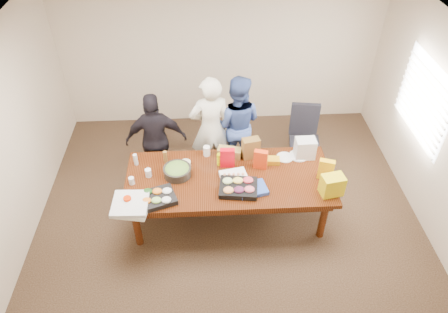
{
  "coord_description": "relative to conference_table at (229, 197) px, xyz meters",
  "views": [
    {
      "loc": [
        -0.29,
        -4.12,
        4.62
      ],
      "look_at": [
        -0.06,
        0.1,
        1.04
      ],
      "focal_mm": 33.44,
      "sensor_mm": 36.0,
      "label": 1
    }
  ],
  "objects": [
    {
      "name": "chip_bag_yellow",
      "position": [
        1.29,
        -0.08,
        0.53
      ],
      "size": [
        0.22,
        0.14,
        0.3
      ],
      "primitive_type": "cube",
      "rotation": [
        0.0,
        0.0,
        -0.34
      ],
      "color": "#FBB70E",
      "rests_on": "conference_table"
    },
    {
      "name": "window_panel",
      "position": [
        2.72,
        0.6,
        1.12
      ],
      "size": [
        0.03,
        1.4,
        1.1
      ],
      "primitive_type": "cube",
      "color": "white",
      "rests_on": "wall_right"
    },
    {
      "name": "floor",
      "position": [
        0.0,
        0.0,
        -0.39
      ],
      "size": [
        5.5,
        5.0,
        0.02
      ],
      "primitive_type": "cube",
      "color": "#47301E",
      "rests_on": "ground"
    },
    {
      "name": "sheet_cake",
      "position": [
        0.06,
        -0.02,
        0.41
      ],
      "size": [
        0.4,
        0.33,
        0.06
      ],
      "primitive_type": "cube",
      "rotation": [
        0.0,
        0.0,
        0.2
      ],
      "color": "white",
      "rests_on": "conference_table"
    },
    {
      "name": "conference_table",
      "position": [
        0.0,
        0.0,
        0.0
      ],
      "size": [
        2.8,
        1.2,
        0.75
      ],
      "primitive_type": "cube",
      "color": "#4C1C0F",
      "rests_on": "floor"
    },
    {
      "name": "pizza_box_lower",
      "position": [
        -1.25,
        -0.48,
        0.4
      ],
      "size": [
        0.51,
        0.51,
        0.05
      ],
      "primitive_type": "cube",
      "rotation": [
        0.0,
        0.0,
        -0.18
      ],
      "color": "white",
      "rests_on": "conference_table"
    },
    {
      "name": "grocery_bag_white",
      "position": [
        1.1,
        0.38,
        0.53
      ],
      "size": [
        0.29,
        0.21,
        0.3
      ],
      "primitive_type": "cube",
      "rotation": [
        0.0,
        0.0,
        0.03
      ],
      "color": "silver",
      "rests_on": "conference_table"
    },
    {
      "name": "dip_bowl_a",
      "position": [
        0.42,
        0.42,
        0.41
      ],
      "size": [
        0.16,
        0.16,
        0.06
      ],
      "primitive_type": "cylinder",
      "rotation": [
        0.0,
        0.0,
        0.09
      ],
      "color": "beige",
      "rests_on": "conference_table"
    },
    {
      "name": "ranch_bottle",
      "position": [
        -1.28,
        0.34,
        0.46
      ],
      "size": [
        0.06,
        0.06,
        0.17
      ],
      "primitive_type": "cylinder",
      "rotation": [
        0.0,
        0.0,
        0.02
      ],
      "color": "silver",
      "rests_on": "conference_table"
    },
    {
      "name": "wall_left",
      "position": [
        -2.75,
        0.0,
        0.98
      ],
      "size": [
        0.04,
        5.0,
        2.7
      ],
      "primitive_type": "cube",
      "color": "beige",
      "rests_on": "floor"
    },
    {
      "name": "office_chair",
      "position": [
        1.27,
        0.99,
        0.15
      ],
      "size": [
        0.61,
        0.61,
        1.06
      ],
      "primitive_type": "cube",
      "rotation": [
        0.0,
        0.0,
        -0.14
      ],
      "color": "black",
      "rests_on": "floor"
    },
    {
      "name": "fruit_tray",
      "position": [
        0.11,
        -0.25,
        0.41
      ],
      "size": [
        0.54,
        0.44,
        0.07
      ],
      "primitive_type": "cube",
      "rotation": [
        0.0,
        0.0,
        -0.13
      ],
      "color": "black",
      "rests_on": "conference_table"
    },
    {
      "name": "salad_bowl",
      "position": [
        -0.7,
        0.09,
        0.44
      ],
      "size": [
        0.4,
        0.4,
        0.12
      ],
      "primitive_type": "cylinder",
      "rotation": [
        0.0,
        0.0,
        -0.07
      ],
      "color": "#292721",
      "rests_on": "conference_table"
    },
    {
      "name": "plate_a",
      "position": [
        1.03,
        0.39,
        0.38
      ],
      "size": [
        0.34,
        0.34,
        0.02
      ],
      "primitive_type": "cylinder",
      "rotation": [
        0.0,
        0.0,
        -0.29
      ],
      "color": "white",
      "rests_on": "conference_table"
    },
    {
      "name": "bread_loaf",
      "position": [
        0.04,
        0.45,
        0.44
      ],
      "size": [
        0.36,
        0.22,
        0.13
      ],
      "primitive_type": "cube",
      "rotation": [
        0.0,
        0.0,
        -0.25
      ],
      "color": "olive",
      "rests_on": "conference_table"
    },
    {
      "name": "wall_back",
      "position": [
        0.0,
        2.5,
        0.98
      ],
      "size": [
        5.5,
        0.04,
        2.7
      ],
      "primitive_type": "cube",
      "color": "beige",
      "rests_on": "floor"
    },
    {
      "name": "banana_bunch",
      "position": [
        0.61,
        0.27,
        0.41
      ],
      "size": [
        0.24,
        0.16,
        0.08
      ],
      "primitive_type": "cube",
      "rotation": [
        0.0,
        0.0,
        -0.11
      ],
      "color": "gold",
      "rests_on": "conference_table"
    },
    {
      "name": "veggie_tray",
      "position": [
        -0.94,
        -0.38,
        0.41
      ],
      "size": [
        0.55,
        0.49,
        0.07
      ],
      "primitive_type": "cube",
      "rotation": [
        0.0,
        0.0,
        0.34
      ],
      "color": "black",
      "rests_on": "conference_table"
    },
    {
      "name": "plate_b",
      "position": [
        0.82,
        0.37,
        0.38
      ],
      "size": [
        0.29,
        0.29,
        0.01
      ],
      "primitive_type": "cylinder",
      "rotation": [
        0.0,
        0.0,
        0.23
      ],
      "color": "white",
      "rests_on": "conference_table"
    },
    {
      "name": "mayo_jar",
      "position": [
        -0.29,
        0.49,
        0.45
      ],
      "size": [
        0.11,
        0.11,
        0.15
      ],
      "primitive_type": "cylinder",
      "rotation": [
        0.0,
        0.0,
        -0.15
      ],
      "color": "white",
      "rests_on": "conference_table"
    },
    {
      "name": "dip_bowl_b",
      "position": [
        -0.59,
        0.29,
        0.4
      ],
      "size": [
        0.18,
        0.18,
        0.06
      ],
      "primitive_type": "cylinder",
      "rotation": [
        0.0,
        0.0,
        0.3
      ],
      "color": "beige",
      "rests_on": "conference_table"
    },
    {
      "name": "chip_bag_blue",
      "position": [
        0.29,
        -0.27,
        0.4
      ],
      "size": [
        0.42,
        0.35,
        0.06
      ],
      "primitive_type": "cube",
      "rotation": [
        0.0,
        0.0,
        0.22
      ],
      "color": "#2B4BA6",
      "rests_on": "conference_table"
    },
    {
      "name": "chip_bag_orange",
      "position": [
        0.44,
        0.18,
        0.52
      ],
      "size": [
        0.2,
        0.13,
        0.29
      ],
      "primitive_type": "cube",
      "rotation": [
        0.0,
        0.0,
        -0.3
      ],
      "color": "red",
      "rests_on": "conference_table"
    },
    {
      "name": "clear_cup_a",
      "position": [
        -1.3,
        -0.05,
        0.43
      ],
      "size": [
        0.09,
        0.09,
        0.1
      ],
      "primitive_type": "cylinder",
      "rotation": [
        0.0,
        0.0,
        -0.25
      ],
      "color": "silver",
      "rests_on": "conference_table"
    },
    {
      "name": "person_center",
      "position": [
        -0.22,
        0.96,
        0.5
      ],
      "size": [
        0.7,
        0.53,
        1.74
      ],
      "primitive_type": "imported",
      "rotation": [
        0.0,
        0.0,
        3.33
      ],
      "color": "beige",
      "rests_on": "floor"
    },
    {
      "name": "kraft_bag",
      "position": [
        0.33,
        0.42,
        0.53
      ],
      "size": [
        0.26,
        0.19,
        0.31
      ],
      "primitive_type": "cube",
      "rotation": [
        0.0,
        0.0,
        0.21
      ],
      "color": "brown",
      "rests_on": "conference_table"
    },
    {
      "name": "dressing_bottle",
      "position": [
        -0.87,
        0.37,
        0.47
      ],
      "size": [
        0.06,
        0.06,
        0.18
      ],
      "primitive_type": "cylinder",
      "rotation": [
        0.0,
        0.0,
        -0.02
      ],
      "color": "brown",
      "rests_on": "conference_table"
    },
    {
      "name": "window_blinds",
      "position": [
        2.68,
        0.6,
        1.12
      ],
      "size": [
        0.04,
        1.36,
        1.0
      ],
      "primitive_type": "cube",
      "color": "beige",
      "rests_on": "wall_right"
    },
    {
      "name": "pizza_box_upper",
      "position": [
        -1.26,
        -0.5,
        0.45
      ],
      "size": [
        0.46,
        0.46,
        0.05
      ],
      "primitive_type": "cube",
      "rotation": [
        0.0,
        0.0,
        -0.03
      ],
      "color": "silver",
      "rests_on": "pizza_box_lower"
    },
    {
      "name": "red_cup",
      "position": [
        -1.3,
        -0.44,
        0.44
      ],
      "size": [
        0.12,
        0.12,
        0.13
      ],
      "primitive_type": "cylinder",
      "rotation": [
        0.0,
        0.0,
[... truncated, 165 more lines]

